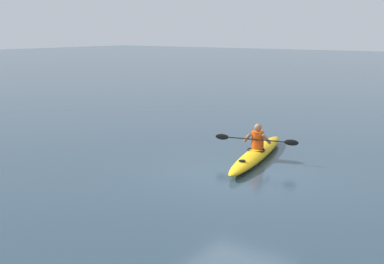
% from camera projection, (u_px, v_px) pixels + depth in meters
% --- Properties ---
extents(ground_plane, '(160.00, 160.00, 0.00)m').
position_uv_depth(ground_plane, '(237.00, 178.00, 12.66)').
color(ground_plane, '#283D4C').
extents(kayak, '(1.69, 4.88, 0.32)m').
position_uv_depth(kayak, '(257.00, 154.00, 14.45)').
color(kayak, '#EAB214').
rests_on(kayak, ground).
extents(kayaker, '(2.34, 0.67, 0.71)m').
position_uv_depth(kayaker, '(257.00, 138.00, 14.36)').
color(kayaker, '#E04C14').
rests_on(kayaker, kayak).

